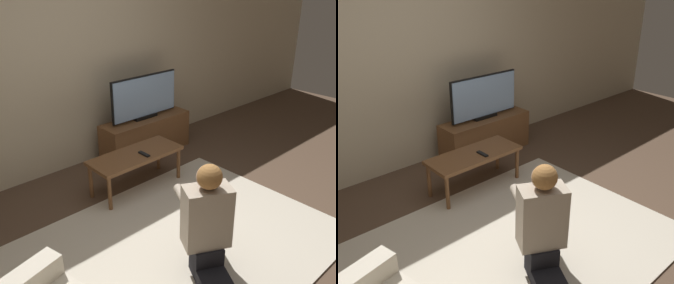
% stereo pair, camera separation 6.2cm
% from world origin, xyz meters
% --- Properties ---
extents(ground_plane, '(10.00, 10.00, 0.00)m').
position_xyz_m(ground_plane, '(0.00, 0.00, 0.00)').
color(ground_plane, brown).
extents(wall_back, '(10.00, 0.06, 2.60)m').
position_xyz_m(wall_back, '(0.00, 1.93, 1.30)').
color(wall_back, beige).
rests_on(wall_back, ground_plane).
extents(rug, '(2.59, 1.98, 0.02)m').
position_xyz_m(rug, '(0.00, 0.00, 0.01)').
color(rug, beige).
rests_on(rug, ground_plane).
extents(tv_stand, '(1.18, 0.36, 0.48)m').
position_xyz_m(tv_stand, '(0.93, 1.58, 0.24)').
color(tv_stand, brown).
rests_on(tv_stand, ground_plane).
extents(tv, '(0.96, 0.08, 0.54)m').
position_xyz_m(tv, '(0.93, 1.58, 0.75)').
color(tv, black).
rests_on(tv, tv_stand).
extents(coffee_table, '(0.99, 0.41, 0.40)m').
position_xyz_m(coffee_table, '(0.30, 0.98, 0.36)').
color(coffee_table, brown).
rests_on(coffee_table, ground_plane).
extents(person_kneeling, '(0.59, 0.81, 0.91)m').
position_xyz_m(person_kneeling, '(-0.10, -0.36, 0.45)').
color(person_kneeling, black).
rests_on(person_kneeling, rug).
extents(remote, '(0.04, 0.15, 0.02)m').
position_xyz_m(remote, '(0.35, 0.90, 0.41)').
color(remote, black).
rests_on(remote, coffee_table).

